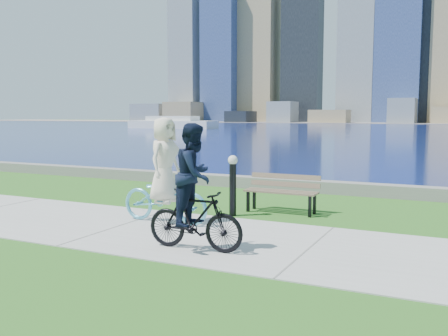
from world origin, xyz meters
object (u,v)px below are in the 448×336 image
at_px(cyclist_woman, 165,184).
at_px(cyclist_man, 195,197).
at_px(bollard_lamp, 233,181).
at_px(park_bench, 282,189).

relative_size(cyclist_woman, cyclist_man, 1.04).
height_order(bollard_lamp, cyclist_woman, cyclist_woman).
distance_m(cyclist_woman, cyclist_man, 2.28).
distance_m(bollard_lamp, cyclist_woman, 1.65).
bearing_deg(bollard_lamp, park_bench, 44.97).
distance_m(park_bench, cyclist_man, 3.85).
bearing_deg(bollard_lamp, cyclist_man, -77.48).
bearing_deg(cyclist_woman, park_bench, -38.43).
height_order(bollard_lamp, cyclist_man, cyclist_man).
xyz_separation_m(cyclist_woman, cyclist_man, (1.61, -1.61, 0.08)).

